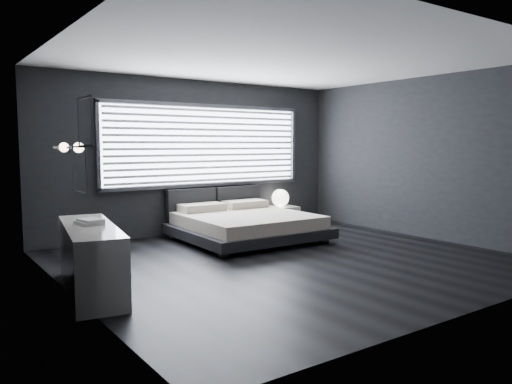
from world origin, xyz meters
TOP-DOWN VIEW (x-y plane):
  - room at (0.00, 0.00)m, footprint 6.04×6.00m
  - window at (0.20, 2.70)m, footprint 4.14×0.09m
  - headboard at (0.31, 2.64)m, footprint 1.96×0.16m
  - sconce_near at (-2.88, 0.05)m, footprint 0.18×0.11m
  - sconce_far at (-2.88, 0.65)m, footprint 0.18×0.11m
  - wall_art_upper at (-2.98, -0.55)m, footprint 0.01×0.48m
  - wall_art_lower at (-2.98, -0.30)m, footprint 0.01×0.48m
  - bed at (0.31, 1.59)m, footprint 2.28×2.19m
  - nightstand at (1.75, 2.50)m, footprint 0.69×0.59m
  - orb_lamp at (1.75, 2.49)m, footprint 0.35×0.35m
  - dresser at (-2.78, 0.08)m, footprint 0.83×1.92m
  - book_stack at (-2.76, 0.16)m, footprint 0.27×0.34m

SIDE VIEW (x-z plane):
  - nightstand at x=1.75m, z-range 0.00..0.38m
  - bed at x=0.31m, z-range -0.02..0.56m
  - dresser at x=-2.78m, z-range 0.00..0.74m
  - orb_lamp at x=1.75m, z-range 0.38..0.73m
  - headboard at x=0.31m, z-range 0.31..0.83m
  - book_stack at x=-2.76m, z-range 0.74..0.81m
  - wall_art_lower at x=-2.98m, z-range 1.14..1.62m
  - room at x=0.00m, z-range 0.00..2.80m
  - sconce_near at x=-2.88m, z-range 1.55..1.66m
  - sconce_far at x=-2.88m, z-range 1.55..1.66m
  - window at x=0.20m, z-range 0.85..2.37m
  - wall_art_upper at x=-2.98m, z-range 1.61..2.09m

